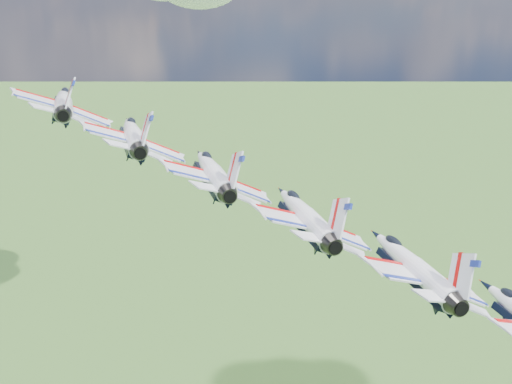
{
  "coord_description": "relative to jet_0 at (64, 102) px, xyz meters",
  "views": [
    {
      "loc": [
        -11.29,
        -79.3,
        171.38
      ],
      "look_at": [
        0.27,
        -16.01,
        148.59
      ],
      "focal_mm": 45.0,
      "sensor_mm": 36.0,
      "label": 1
    }
  ],
  "objects": [
    {
      "name": "jet_0",
      "position": [
        0.0,
        0.0,
        0.0
      ],
      "size": [
        14.59,
        18.78,
        9.47
      ],
      "primitive_type": null,
      "rotation": [
        0.0,
        0.39,
        0.09
      ],
      "color": "white"
    },
    {
      "name": "jet_2",
      "position": [
        16.9,
        -16.01,
        -5.22
      ],
      "size": [
        14.59,
        18.78,
        9.47
      ],
      "primitive_type": null,
      "rotation": [
        0.0,
        0.39,
        0.09
      ],
      "color": "white"
    },
    {
      "name": "jet_3",
      "position": [
        25.35,
        -24.02,
        -7.83
      ],
      "size": [
        14.59,
        18.78,
        9.47
      ],
      "primitive_type": null,
      "rotation": [
        0.0,
        0.39,
        0.09
      ],
      "color": "white"
    },
    {
      "name": "jet_4",
      "position": [
        33.8,
        -32.02,
        -10.44
      ],
      "size": [
        14.59,
        18.78,
        9.47
      ],
      "primitive_type": null,
      "rotation": [
        0.0,
        0.39,
        0.09
      ],
      "color": "white"
    },
    {
      "name": "jet_1",
      "position": [
        8.45,
        -8.01,
        -2.61
      ],
      "size": [
        14.59,
        18.78,
        9.47
      ],
      "primitive_type": null,
      "rotation": [
        0.0,
        0.39,
        0.09
      ],
      "color": "silver"
    }
  ]
}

